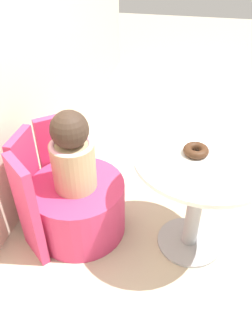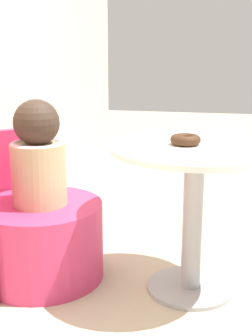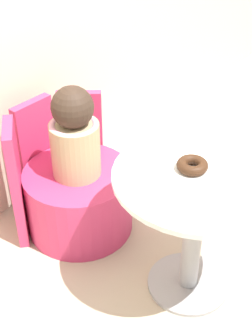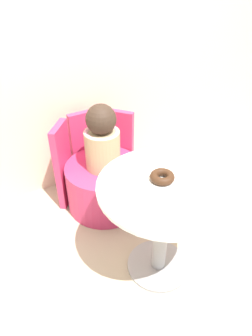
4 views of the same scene
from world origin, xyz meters
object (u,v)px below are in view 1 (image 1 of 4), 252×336
round_table (199,182)px  child_figure (72,154)px  tub_chair (79,207)px  donut (196,150)px

round_table → child_figure: size_ratio=1.49×
round_table → tub_chair: size_ratio=1.25×
tub_chair → child_figure: 0.41m
tub_chair → child_figure: (-0.00, 0.00, 0.41)m
tub_chair → donut: size_ratio=4.41×
child_figure → donut: (0.03, -0.66, 0.10)m
round_table → tub_chair: (-0.02, 0.71, -0.31)m
round_table → child_figure: (-0.02, 0.71, 0.10)m
child_figure → tub_chair: bearing=0.0°
donut → child_figure: bearing=92.4°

